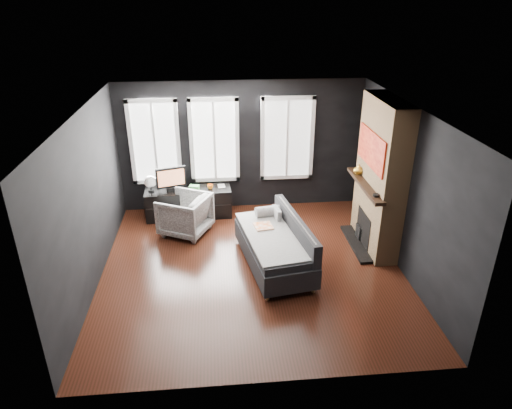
{
  "coord_description": "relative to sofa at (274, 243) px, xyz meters",
  "views": [
    {
      "loc": [
        -0.54,
        -6.52,
        4.29
      ],
      "look_at": [
        0.1,
        0.3,
        1.05
      ],
      "focal_mm": 32.0,
      "sensor_mm": 36.0,
      "label": 1
    }
  ],
  "objects": [
    {
      "name": "ceiling",
      "position": [
        -0.38,
        -0.07,
        2.27
      ],
      "size": [
        5.0,
        5.0,
        0.0
      ],
      "primitive_type": "plane",
      "color": "white",
      "rests_on": "ground"
    },
    {
      "name": "mug",
      "position": [
        -1.05,
        2.03,
        0.22
      ],
      "size": [
        0.12,
        0.1,
        0.12
      ],
      "primitive_type": "imported",
      "rotation": [
        0.0,
        0.0,
        0.05
      ],
      "color": "orange",
      "rests_on": "media_console"
    },
    {
      "name": "book",
      "position": [
        -0.9,
        2.12,
        0.26
      ],
      "size": [
        0.15,
        0.03,
        0.2
      ],
      "primitive_type": "imported",
      "rotation": [
        0.0,
        0.0,
        0.09
      ],
      "color": "#B0A28D",
      "rests_on": "media_console"
    },
    {
      "name": "wall_left",
      "position": [
        -2.88,
        -0.07,
        0.92
      ],
      "size": [
        0.02,
        5.0,
        2.7
      ],
      "primitive_type": "cube",
      "color": "black",
      "rests_on": "ground"
    },
    {
      "name": "fireplace",
      "position": [
        1.92,
        0.53,
        0.92
      ],
      "size": [
        0.7,
        1.62,
        2.7
      ],
      "primitive_type": null,
      "color": "#93724C",
      "rests_on": "floor"
    },
    {
      "name": "mantel_vase",
      "position": [
        1.67,
        0.98,
        0.89
      ],
      "size": [
        0.23,
        0.24,
        0.18
      ],
      "primitive_type": "imported",
      "rotation": [
        0.0,
        0.0,
        -0.31
      ],
      "color": "gold",
      "rests_on": "fireplace"
    },
    {
      "name": "stripe_pillow",
      "position": [
        0.12,
        0.6,
        0.19
      ],
      "size": [
        0.13,
        0.34,
        0.33
      ],
      "primitive_type": "cube",
      "rotation": [
        0.0,
        0.0,
        0.17
      ],
      "color": "gray",
      "rests_on": "sofa"
    },
    {
      "name": "armchair",
      "position": [
        -1.55,
        1.31,
        -0.0
      ],
      "size": [
        1.07,
        1.09,
        0.86
      ],
      "primitive_type": "imported",
      "rotation": [
        0.0,
        0.0,
        -2.03
      ],
      "color": "white",
      "rests_on": "floor"
    },
    {
      "name": "mantel_clock",
      "position": [
        1.67,
        -0.02,
        0.82
      ],
      "size": [
        0.15,
        0.15,
        0.04
      ],
      "primitive_type": "cylinder",
      "rotation": [
        0.0,
        0.0,
        0.41
      ],
      "color": "black",
      "rests_on": "fireplace"
    },
    {
      "name": "storage_box",
      "position": [
        -1.37,
        1.97,
        0.22
      ],
      "size": [
        0.22,
        0.17,
        0.11
      ],
      "primitive_type": "cube",
      "rotation": [
        0.0,
        0.0,
        -0.24
      ],
      "color": "#39803B",
      "rests_on": "media_console"
    },
    {
      "name": "wall_right",
      "position": [
        2.12,
        -0.07,
        0.92
      ],
      "size": [
        0.02,
        5.0,
        2.7
      ],
      "primitive_type": "cube",
      "color": "black",
      "rests_on": "ground"
    },
    {
      "name": "desk_fan",
      "position": [
        -2.24,
        2.01,
        0.33
      ],
      "size": [
        0.28,
        0.28,
        0.34
      ],
      "primitive_type": null,
      "rotation": [
        0.0,
        0.0,
        0.21
      ],
      "color": "gray",
      "rests_on": "media_console"
    },
    {
      "name": "windows",
      "position": [
        -0.83,
        2.39,
        1.95
      ],
      "size": [
        4.0,
        0.16,
        1.76
      ],
      "primitive_type": null,
      "color": "white",
      "rests_on": "wall_back"
    },
    {
      "name": "monitor",
      "position": [
        -1.83,
        2.03,
        0.44
      ],
      "size": [
        0.63,
        0.3,
        0.55
      ],
      "primitive_type": null,
      "rotation": [
        0.0,
        0.0,
        0.29
      ],
      "color": "black",
      "rests_on": "media_console"
    },
    {
      "name": "media_console",
      "position": [
        -1.51,
        2.03,
        -0.13
      ],
      "size": [
        1.76,
        0.62,
        0.6
      ],
      "primitive_type": null,
      "rotation": [
        0.0,
        0.0,
        0.05
      ],
      "color": "black",
      "rests_on": "floor"
    },
    {
      "name": "floor",
      "position": [
        -0.38,
        -0.07,
        -0.43
      ],
      "size": [
        5.0,
        5.0,
        0.0
      ],
      "primitive_type": "plane",
      "color": "black",
      "rests_on": "ground"
    },
    {
      "name": "wall_back",
      "position": [
        -0.38,
        2.43,
        0.92
      ],
      "size": [
        5.0,
        0.02,
        2.7
      ],
      "primitive_type": "cube",
      "color": "black",
      "rests_on": "ground"
    },
    {
      "name": "sofa",
      "position": [
        0.0,
        0.0,
        0.0
      ],
      "size": [
        1.33,
        2.15,
        0.87
      ],
      "primitive_type": null,
      "rotation": [
        0.0,
        0.0,
        0.17
      ],
      "color": "#242427",
      "rests_on": "floor"
    }
  ]
}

